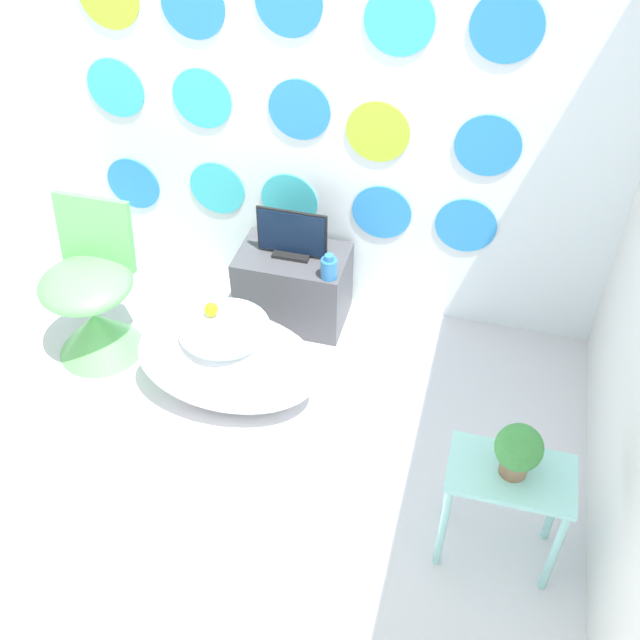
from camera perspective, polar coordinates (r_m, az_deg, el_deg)
name	(u,v)px	position (r m, az deg, el deg)	size (l,w,h in m)	color
ground_plane	(165,581)	(3.30, -11.73, -18.88)	(12.00, 12.00, 0.00)	silver
wall_back_dotted	(294,81)	(3.79, -2.00, 17.75)	(4.34, 0.05, 2.60)	white
bathtub	(228,360)	(3.71, -7.04, -3.08)	(0.94, 0.53, 0.48)	white
rubber_duck	(211,309)	(3.58, -8.32, 0.84)	(0.07, 0.07, 0.08)	yellow
chair	(93,308)	(4.07, -16.89, 0.91)	(0.48, 0.48, 0.84)	#66C166
tv_cabinet	(293,286)	(4.15, -2.04, 2.60)	(0.59, 0.38, 0.43)	#4C4C51
tv	(292,236)	(3.95, -2.15, 6.41)	(0.38, 0.12, 0.27)	black
vase	(329,268)	(3.82, 0.69, 4.02)	(0.09, 0.09, 0.14)	#2D72B7
side_table	(507,490)	(3.05, 14.08, -12.43)	(0.48, 0.29, 0.53)	#99E0D8
potted_plant_left	(518,450)	(2.86, 14.88, -9.53)	(0.18, 0.18, 0.23)	#8C6B4C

